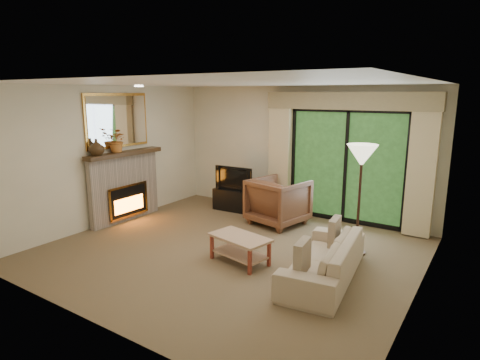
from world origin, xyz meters
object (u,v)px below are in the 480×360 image
Objects in this scene: coffee_table at (240,249)px; armchair at (278,201)px; sofa at (324,258)px; media_console at (236,200)px.

armchair is at bearing 112.96° from coffee_table.
sofa is at bearing 20.26° from coffee_table.
coffee_table is (0.38, -1.90, -0.24)m from armchair.
coffee_table is at bearing -88.69° from sofa.
armchair reaches higher than media_console.
sofa is (2.81, -2.04, 0.05)m from media_console.
armchair is at bearing -144.14° from sofa.
sofa is 1.25m from coffee_table.
armchair is 1.09× the size of coffee_table.
armchair is at bearing -18.25° from media_console.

